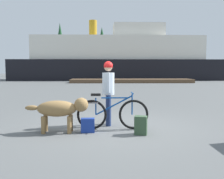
{
  "coord_description": "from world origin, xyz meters",
  "views": [
    {
      "loc": [
        -0.16,
        -6.19,
        1.5
      ],
      "look_at": [
        0.02,
        0.49,
        0.94
      ],
      "focal_mm": 38.95,
      "sensor_mm": 36.0,
      "label": 1
    }
  ],
  "objects_px": {
    "bicycle": "(112,113)",
    "person_cyclist": "(108,87)",
    "handbag_pannier": "(88,125)",
    "ferry_boat": "(118,59)",
    "dog": "(61,109)",
    "sailboat_moored": "(159,76)",
    "backpack": "(141,125)"
  },
  "relations": [
    {
      "from": "bicycle",
      "to": "person_cyclist",
      "type": "xyz_separation_m",
      "value": [
        -0.09,
        0.47,
        0.63
      ]
    },
    {
      "from": "person_cyclist",
      "to": "handbag_pannier",
      "type": "bearing_deg",
      "value": -123.84
    },
    {
      "from": "handbag_pannier",
      "to": "ferry_boat",
      "type": "relative_size",
      "value": 0.01
    },
    {
      "from": "person_cyclist",
      "to": "bicycle",
      "type": "bearing_deg",
      "value": -79.1
    },
    {
      "from": "dog",
      "to": "sailboat_moored",
      "type": "xyz_separation_m",
      "value": [
        9.35,
        31.89,
        -0.07
      ]
    },
    {
      "from": "bicycle",
      "to": "handbag_pannier",
      "type": "distance_m",
      "value": 0.69
    },
    {
      "from": "dog",
      "to": "backpack",
      "type": "height_order",
      "value": "dog"
    },
    {
      "from": "bicycle",
      "to": "sailboat_moored",
      "type": "xyz_separation_m",
      "value": [
        8.12,
        31.63,
        0.09
      ]
    },
    {
      "from": "backpack",
      "to": "ferry_boat",
      "type": "xyz_separation_m",
      "value": [
        1.06,
        29.55,
        2.71
      ]
    },
    {
      "from": "person_cyclist",
      "to": "dog",
      "type": "bearing_deg",
      "value": -147.34
    },
    {
      "from": "dog",
      "to": "sailboat_moored",
      "type": "distance_m",
      "value": 33.23
    },
    {
      "from": "bicycle",
      "to": "handbag_pannier",
      "type": "bearing_deg",
      "value": -155.47
    },
    {
      "from": "person_cyclist",
      "to": "ferry_boat",
      "type": "relative_size",
      "value": 0.06
    },
    {
      "from": "bicycle",
      "to": "handbag_pannier",
      "type": "height_order",
      "value": "bicycle"
    },
    {
      "from": "bicycle",
      "to": "sailboat_moored",
      "type": "height_order",
      "value": "sailboat_moored"
    },
    {
      "from": "ferry_boat",
      "to": "sailboat_moored",
      "type": "relative_size",
      "value": 3.23
    },
    {
      "from": "dog",
      "to": "person_cyclist",
      "type": "bearing_deg",
      "value": 32.66
    },
    {
      "from": "bicycle",
      "to": "dog",
      "type": "bearing_deg",
      "value": -168.29
    },
    {
      "from": "dog",
      "to": "ferry_boat",
      "type": "bearing_deg",
      "value": 84.3
    },
    {
      "from": "ferry_boat",
      "to": "handbag_pannier",
      "type": "bearing_deg",
      "value": -94.46
    },
    {
      "from": "backpack",
      "to": "ferry_boat",
      "type": "relative_size",
      "value": 0.01
    },
    {
      "from": "bicycle",
      "to": "person_cyclist",
      "type": "relative_size",
      "value": 1.04
    },
    {
      "from": "sailboat_moored",
      "to": "dog",
      "type": "bearing_deg",
      "value": -106.34
    },
    {
      "from": "handbag_pannier",
      "to": "ferry_boat",
      "type": "distance_m",
      "value": 29.54
    },
    {
      "from": "sailboat_moored",
      "to": "bicycle",
      "type": "bearing_deg",
      "value": -104.4
    },
    {
      "from": "bicycle",
      "to": "person_cyclist",
      "type": "bearing_deg",
      "value": 100.9
    },
    {
      "from": "bicycle",
      "to": "dog",
      "type": "relative_size",
      "value": 1.2
    },
    {
      "from": "backpack",
      "to": "person_cyclist",
      "type": "bearing_deg",
      "value": 126.89
    },
    {
      "from": "person_cyclist",
      "to": "ferry_boat",
      "type": "distance_m",
      "value": 28.69
    },
    {
      "from": "backpack",
      "to": "ferry_boat",
      "type": "distance_m",
      "value": 29.7
    },
    {
      "from": "person_cyclist",
      "to": "dog",
      "type": "xyz_separation_m",
      "value": [
        -1.14,
        -0.73,
        -0.47
      ]
    },
    {
      "from": "dog",
      "to": "sailboat_moored",
      "type": "height_order",
      "value": "sailboat_moored"
    }
  ]
}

